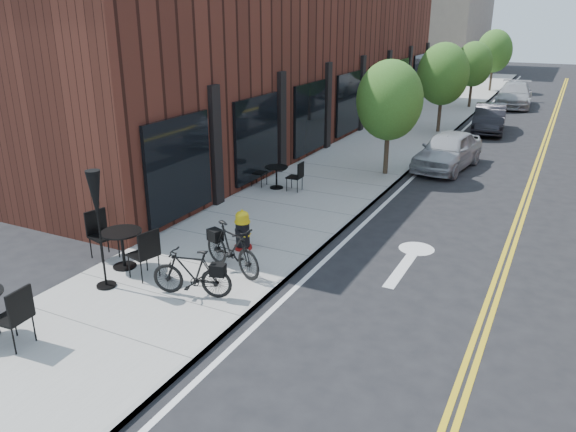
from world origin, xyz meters
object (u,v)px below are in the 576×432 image
Objects in this scene: bicycle_left at (192,273)px; parked_car_b at (490,118)px; parked_car_a at (448,150)px; bistro_set_b at (122,244)px; fire_hydrant at (243,230)px; bicycle_right at (232,248)px; parked_car_c at (514,95)px; patio_umbrella at (96,205)px; bistro_set_c at (276,174)px.

parked_car_b is at bearing 157.42° from bicycle_left.
parked_car_a is 7.51m from parked_car_b.
parked_car_b is at bearing 90.30° from bistro_set_b.
bicycle_right is (0.45, -1.17, 0.08)m from fire_hydrant.
parked_car_c reaches higher than bistro_set_b.
parked_car_b is at bearing 12.24° from bicycle_right.
parked_car_b is at bearing 77.50° from patio_umbrella.
parked_car_a is 0.83× the size of parked_car_c.
fire_hydrant is at bearing 41.05° from bicycle_right.
parked_car_c reaches higher than bistro_set_c.
parked_car_a is (4.43, 11.88, 0.00)m from bistro_set_b.
bicycle_left is 0.79× the size of bistro_set_b.
parked_car_b reaches higher than bicycle_left.
bistro_set_c is 0.43× the size of parked_car_b.
fire_hydrant reaches higher than bistro_set_c.
parked_car_a is at bearing 83.73° from bistro_set_b.
bicycle_left is at bearing -165.20° from bicycle_right.
parked_car_b is (4.56, 12.74, 0.06)m from bistro_set_c.
bistro_set_b reaches higher than bicycle_left.
bicycle_right is at bearing 35.67° from bistro_set_b.
bicycle_left is (0.33, -2.44, 0.03)m from fire_hydrant.
parked_car_c is (4.74, 21.27, 0.12)m from bistro_set_c.
bicycle_right is 0.46× the size of parked_car_b.
parked_car_c is (0.54, 16.03, 0.02)m from parked_car_a.
bicycle_left is 0.96× the size of bistro_set_c.
patio_umbrella is (-1.47, -2.91, 1.29)m from fire_hydrant.
bicycle_right is at bearing -72.52° from bistro_set_c.
parked_car_c is (3.19, 25.87, 0.12)m from fire_hydrant.
parked_car_b is (3.02, 17.34, 0.06)m from fire_hydrant.
bicycle_right is 11.22m from parked_car_a.
bistro_set_b is (-2.11, 0.39, 0.06)m from bicycle_left.
patio_umbrella is 20.79m from parked_car_b.
fire_hydrant is 10.19m from parked_car_a.
patio_umbrella reaches higher than parked_car_c.
parked_car_a is (2.21, 11.00, 0.01)m from bicycle_right.
bicycle_left is 2.25m from patio_umbrella.
fire_hydrant is at bearing 63.16° from patio_umbrella.
bicycle_right is at bearing -103.05° from parked_car_b.
patio_umbrella is 0.51× the size of parked_car_c.
patio_umbrella is (0.07, -7.51, 1.29)m from bistro_set_c.
bistro_set_b is at bearing -93.59° from bistro_set_c.
bicycle_right reaches higher than bicycle_left.
parked_car_c reaches higher than parked_car_a.
bistro_set_c is at bearing -121.38° from parked_car_a.
bicycle_right is 2.39m from bistro_set_b.
bistro_set_c is 21.79m from parked_car_c.
parked_car_a is at bearing 74.81° from fire_hydrant.
fire_hydrant is 1.25m from bicycle_right.
bicycle_left is 28.45m from parked_car_c.
bistro_set_b reaches higher than fire_hydrant.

